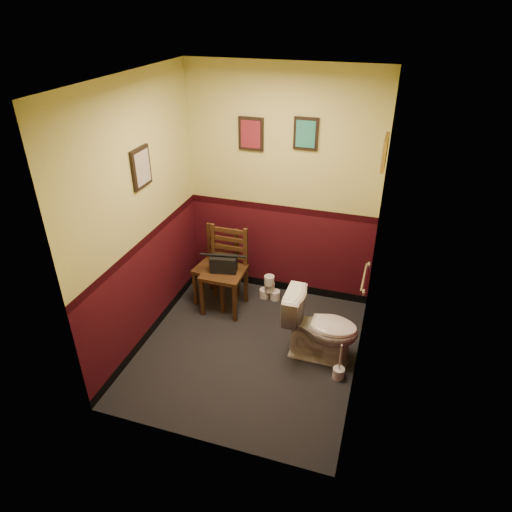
% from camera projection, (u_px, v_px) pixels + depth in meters
% --- Properties ---
extents(floor, '(2.20, 2.40, 0.00)m').
position_uv_depth(floor, '(249.00, 349.00, 4.82)').
color(floor, black).
rests_on(floor, ground).
extents(ceiling, '(2.20, 2.40, 0.00)m').
position_uv_depth(ceiling, '(246.00, 79.00, 3.47)').
color(ceiling, silver).
rests_on(ceiling, ground).
extents(wall_back, '(2.20, 0.00, 2.70)m').
position_uv_depth(wall_back, '(281.00, 189.00, 5.14)').
color(wall_back, '#3D0B13').
rests_on(wall_back, ground).
extents(wall_front, '(2.20, 0.00, 2.70)m').
position_uv_depth(wall_front, '(193.00, 312.00, 3.16)').
color(wall_front, '#3D0B13').
rests_on(wall_front, ground).
extents(wall_left, '(0.00, 2.40, 2.70)m').
position_uv_depth(wall_left, '(141.00, 220.00, 4.43)').
color(wall_left, '#3D0B13').
rests_on(wall_left, ground).
extents(wall_right, '(0.00, 2.40, 2.70)m').
position_uv_depth(wall_right, '(371.00, 254.00, 3.86)').
color(wall_right, '#3D0B13').
rests_on(wall_right, ground).
extents(grab_bar, '(0.05, 0.56, 0.06)m').
position_uv_depth(grab_bar, '(365.00, 278.00, 4.27)').
color(grab_bar, silver).
rests_on(grab_bar, wall_right).
extents(framed_print_back_a, '(0.28, 0.04, 0.36)m').
position_uv_depth(framed_print_back_a, '(251.00, 134.00, 4.91)').
color(framed_print_back_a, black).
rests_on(framed_print_back_a, wall_back).
extents(framed_print_back_b, '(0.26, 0.04, 0.34)m').
position_uv_depth(framed_print_back_b, '(306.00, 134.00, 4.73)').
color(framed_print_back_b, black).
rests_on(framed_print_back_b, wall_back).
extents(framed_print_left, '(0.04, 0.30, 0.38)m').
position_uv_depth(framed_print_left, '(141.00, 168.00, 4.26)').
color(framed_print_left, black).
rests_on(framed_print_left, wall_left).
extents(framed_print_right, '(0.04, 0.34, 0.28)m').
position_uv_depth(framed_print_right, '(385.00, 152.00, 4.01)').
color(framed_print_right, olive).
rests_on(framed_print_right, wall_right).
extents(toilet, '(0.76, 0.43, 0.74)m').
position_uv_depth(toilet, '(321.00, 327.00, 4.55)').
color(toilet, white).
rests_on(toilet, floor).
extents(toilet_brush, '(0.12, 0.12, 0.41)m').
position_uv_depth(toilet_brush, '(339.00, 372.00, 4.43)').
color(toilet_brush, silver).
rests_on(toilet_brush, floor).
extents(chair_left, '(0.49, 0.49, 0.92)m').
position_uv_depth(chair_left, '(217.00, 266.00, 5.40)').
color(chair_left, '#4C2E17').
rests_on(chair_left, floor).
extents(chair_right, '(0.46, 0.46, 0.99)m').
position_uv_depth(chair_right, '(225.00, 271.00, 5.25)').
color(chair_right, '#4C2E17').
rests_on(chair_right, floor).
extents(handbag, '(0.32, 0.20, 0.22)m').
position_uv_depth(handbag, '(224.00, 264.00, 5.15)').
color(handbag, black).
rests_on(handbag, chair_right).
extents(tp_stack, '(0.26, 0.16, 0.34)m').
position_uv_depth(tp_stack, '(270.00, 289.00, 5.56)').
color(tp_stack, silver).
rests_on(tp_stack, floor).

